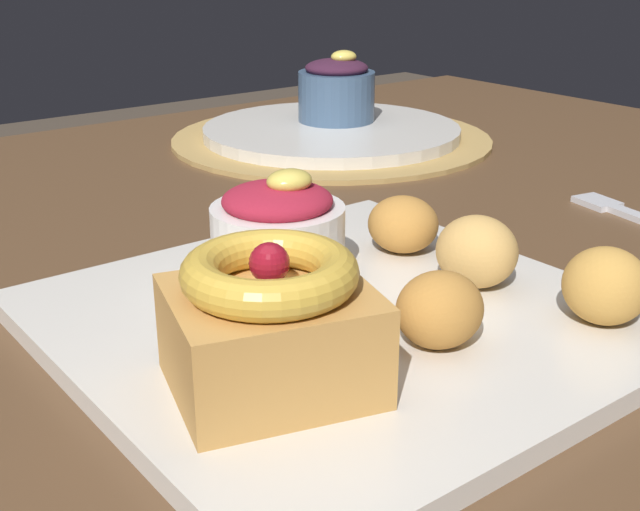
{
  "coord_description": "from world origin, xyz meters",
  "views": [
    {
      "loc": [
        -0.25,
        -0.47,
        0.94
      ],
      "look_at": [
        0.02,
        -0.12,
        0.77
      ],
      "focal_mm": 46.34,
      "sensor_mm": 36.0,
      "label": 1
    }
  ],
  "objects_px": {
    "fritter_front": "(403,224)",
    "fritter_middle": "(477,251)",
    "berry_ramekin": "(278,231)",
    "back_ramekin": "(337,90)",
    "fork": "(629,214)",
    "fritter_extra": "(605,286)",
    "fritter_back": "(440,310)",
    "front_plate": "(342,322)",
    "cake_slice": "(271,323)",
    "back_plate": "(331,131)"
  },
  "relations": [
    {
      "from": "front_plate",
      "to": "back_ramekin",
      "type": "bearing_deg",
      "value": 51.59
    },
    {
      "from": "back_plate",
      "to": "fritter_back",
      "type": "bearing_deg",
      "value": -122.19
    },
    {
      "from": "cake_slice",
      "to": "fritter_back",
      "type": "relative_size",
      "value": 2.31
    },
    {
      "from": "berry_ramekin",
      "to": "fritter_middle",
      "type": "distance_m",
      "value": 0.12
    },
    {
      "from": "berry_ramekin",
      "to": "fork",
      "type": "bearing_deg",
      "value": -8.76
    },
    {
      "from": "cake_slice",
      "to": "back_plate",
      "type": "height_order",
      "value": "cake_slice"
    },
    {
      "from": "fritter_middle",
      "to": "back_plate",
      "type": "relative_size",
      "value": 0.18
    },
    {
      "from": "fork",
      "to": "fritter_back",
      "type": "bearing_deg",
      "value": 115.96
    },
    {
      "from": "cake_slice",
      "to": "back_ramekin",
      "type": "distance_m",
      "value": 0.57
    },
    {
      "from": "cake_slice",
      "to": "fritter_middle",
      "type": "bearing_deg",
      "value": 8.49
    },
    {
      "from": "front_plate",
      "to": "fritter_back",
      "type": "distance_m",
      "value": 0.07
    },
    {
      "from": "fritter_extra",
      "to": "fritter_back",
      "type": "bearing_deg",
      "value": 158.74
    },
    {
      "from": "front_plate",
      "to": "fork",
      "type": "xyz_separation_m",
      "value": [
        0.31,
        0.02,
        -0.0
      ]
    },
    {
      "from": "berry_ramekin",
      "to": "fritter_middle",
      "type": "bearing_deg",
      "value": -44.7
    },
    {
      "from": "berry_ramekin",
      "to": "fork",
      "type": "distance_m",
      "value": 0.31
    },
    {
      "from": "berry_ramekin",
      "to": "fritter_front",
      "type": "height_order",
      "value": "berry_ramekin"
    },
    {
      "from": "back_ramekin",
      "to": "berry_ramekin",
      "type": "bearing_deg",
      "value": -133.43
    },
    {
      "from": "front_plate",
      "to": "fritter_extra",
      "type": "bearing_deg",
      "value": -42.48
    },
    {
      "from": "fritter_front",
      "to": "fritter_middle",
      "type": "bearing_deg",
      "value": -94.16
    },
    {
      "from": "fritter_front",
      "to": "fritter_middle",
      "type": "height_order",
      "value": "fritter_middle"
    },
    {
      "from": "fritter_back",
      "to": "fritter_extra",
      "type": "xyz_separation_m",
      "value": [
        0.09,
        -0.04,
        0.0
      ]
    },
    {
      "from": "back_plate",
      "to": "cake_slice",
      "type": "bearing_deg",
      "value": -131.36
    },
    {
      "from": "fritter_front",
      "to": "back_ramekin",
      "type": "distance_m",
      "value": 0.4
    },
    {
      "from": "front_plate",
      "to": "fritter_middle",
      "type": "bearing_deg",
      "value": -12.27
    },
    {
      "from": "cake_slice",
      "to": "back_plate",
      "type": "xyz_separation_m",
      "value": [
        0.36,
        0.41,
        -0.03
      ]
    },
    {
      "from": "fritter_front",
      "to": "fork",
      "type": "bearing_deg",
      "value": -8.48
    },
    {
      "from": "front_plate",
      "to": "fritter_middle",
      "type": "xyz_separation_m",
      "value": [
        0.09,
        -0.02,
        0.03
      ]
    },
    {
      "from": "fritter_middle",
      "to": "fritter_back",
      "type": "relative_size",
      "value": 1.05
    },
    {
      "from": "fritter_back",
      "to": "fork",
      "type": "bearing_deg",
      "value": 15.0
    },
    {
      "from": "fritter_extra",
      "to": "back_plate",
      "type": "relative_size",
      "value": 0.17
    },
    {
      "from": "fritter_back",
      "to": "back_plate",
      "type": "distance_m",
      "value": 0.51
    },
    {
      "from": "berry_ramekin",
      "to": "fritter_back",
      "type": "relative_size",
      "value": 1.74
    },
    {
      "from": "fritter_extra",
      "to": "back_plate",
      "type": "height_order",
      "value": "fritter_extra"
    },
    {
      "from": "fork",
      "to": "cake_slice",
      "type": "bearing_deg",
      "value": 110.05
    },
    {
      "from": "front_plate",
      "to": "back_ramekin",
      "type": "height_order",
      "value": "back_ramekin"
    },
    {
      "from": "fork",
      "to": "back_ramekin",
      "type": "bearing_deg",
      "value": 11.81
    },
    {
      "from": "fritter_front",
      "to": "fritter_back",
      "type": "xyz_separation_m",
      "value": [
        -0.08,
        -0.11,
        0.0
      ]
    },
    {
      "from": "fritter_back",
      "to": "fork",
      "type": "xyz_separation_m",
      "value": [
        0.3,
        0.08,
        -0.03
      ]
    },
    {
      "from": "berry_ramekin",
      "to": "back_ramekin",
      "type": "xyz_separation_m",
      "value": [
        0.3,
        0.32,
        0.01
      ]
    },
    {
      "from": "front_plate",
      "to": "back_plate",
      "type": "height_order",
      "value": "back_plate"
    },
    {
      "from": "berry_ramekin",
      "to": "fritter_extra",
      "type": "xyz_separation_m",
      "value": [
        0.1,
        -0.16,
        -0.01
      ]
    },
    {
      "from": "front_plate",
      "to": "fritter_front",
      "type": "height_order",
      "value": "fritter_front"
    },
    {
      "from": "fritter_front",
      "to": "back_plate",
      "type": "xyz_separation_m",
      "value": [
        0.19,
        0.32,
        -0.02
      ]
    },
    {
      "from": "fritter_front",
      "to": "fritter_back",
      "type": "height_order",
      "value": "fritter_back"
    },
    {
      "from": "fritter_front",
      "to": "fritter_extra",
      "type": "height_order",
      "value": "fritter_extra"
    },
    {
      "from": "back_plate",
      "to": "fork",
      "type": "xyz_separation_m",
      "value": [
        0.03,
        -0.35,
        -0.01
      ]
    },
    {
      "from": "front_plate",
      "to": "back_plate",
      "type": "distance_m",
      "value": 0.46
    },
    {
      "from": "fritter_back",
      "to": "back_ramekin",
      "type": "relative_size",
      "value": 0.56
    },
    {
      "from": "fritter_front",
      "to": "back_plate",
      "type": "distance_m",
      "value": 0.37
    },
    {
      "from": "fritter_extra",
      "to": "fork",
      "type": "height_order",
      "value": "fritter_extra"
    }
  ]
}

